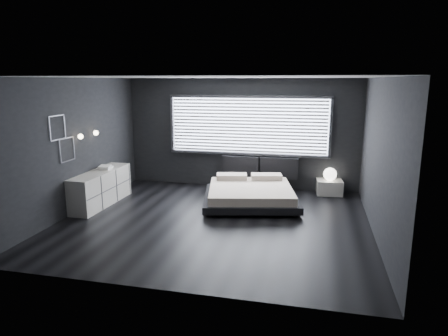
# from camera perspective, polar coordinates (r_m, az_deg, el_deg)

# --- Properties ---
(room) EXTENTS (6.04, 6.00, 2.80)m
(room) POSITION_cam_1_polar(r_m,az_deg,el_deg) (7.66, -1.44, 2.31)
(room) COLOR black
(room) RESTS_ON ground
(window) EXTENTS (4.14, 0.09, 1.52)m
(window) POSITION_cam_1_polar(r_m,az_deg,el_deg) (10.20, 3.46, 6.03)
(window) COLOR white
(window) RESTS_ON ground
(headboard) EXTENTS (1.96, 0.16, 0.52)m
(headboard) POSITION_cam_1_polar(r_m,az_deg,el_deg) (10.27, 5.09, 0.16)
(headboard) COLOR black
(headboard) RESTS_ON ground
(sconce_near) EXTENTS (0.18, 0.11, 0.11)m
(sconce_near) POSITION_cam_1_polar(r_m,az_deg,el_deg) (8.84, -19.83, 4.25)
(sconce_near) COLOR silver
(sconce_near) RESTS_ON ground
(sconce_far) EXTENTS (0.18, 0.11, 0.11)m
(sconce_far) POSITION_cam_1_polar(r_m,az_deg,el_deg) (9.34, -17.85, 4.80)
(sconce_far) COLOR silver
(sconce_far) RESTS_ON ground
(wall_art_upper) EXTENTS (0.01, 0.48, 0.48)m
(wall_art_upper) POSITION_cam_1_polar(r_m,az_deg,el_deg) (8.37, -22.69, 5.33)
(wall_art_upper) COLOR #47474C
(wall_art_upper) RESTS_ON ground
(wall_art_lower) EXTENTS (0.01, 0.48, 0.48)m
(wall_art_lower) POSITION_cam_1_polar(r_m,az_deg,el_deg) (8.63, -21.48, 2.47)
(wall_art_lower) COLOR #47474C
(wall_art_lower) RESTS_ON ground
(bed) EXTENTS (2.41, 2.34, 0.53)m
(bed) POSITION_cam_1_polar(r_m,az_deg,el_deg) (9.05, 3.79, -3.62)
(bed) COLOR black
(bed) RESTS_ON ground
(nightstand) EXTENTS (0.65, 0.56, 0.36)m
(nightstand) POSITION_cam_1_polar(r_m,az_deg,el_deg) (10.14, 14.80, -2.65)
(nightstand) COLOR beige
(nightstand) RESTS_ON ground
(orb_lamp) EXTENTS (0.32, 0.32, 0.32)m
(orb_lamp) POSITION_cam_1_polar(r_m,az_deg,el_deg) (10.02, 14.90, -0.86)
(orb_lamp) COLOR white
(orb_lamp) RESTS_ON nightstand
(dresser) EXTENTS (0.57, 1.92, 0.77)m
(dresser) POSITION_cam_1_polar(r_m,az_deg,el_deg) (9.39, -17.29, -2.72)
(dresser) COLOR beige
(dresser) RESTS_ON ground
(book_stack) EXTENTS (0.34, 0.41, 0.08)m
(book_stack) POSITION_cam_1_polar(r_m,az_deg,el_deg) (9.50, -16.66, 0.10)
(book_stack) COLOR silver
(book_stack) RESTS_ON dresser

